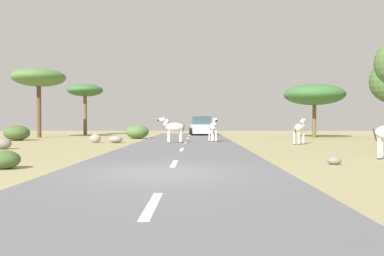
# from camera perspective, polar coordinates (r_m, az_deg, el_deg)

# --- Properties ---
(ground_plane) EXTENTS (90.00, 90.00, 0.00)m
(ground_plane) POSITION_cam_1_polar(r_m,az_deg,el_deg) (10.23, -4.58, -6.59)
(ground_plane) COLOR #998E60
(road) EXTENTS (6.00, 64.00, 0.05)m
(road) POSITION_cam_1_polar(r_m,az_deg,el_deg) (10.21, -3.21, -6.46)
(road) COLOR slate
(road) RESTS_ON ground_plane
(lane_markings) EXTENTS (0.16, 56.00, 0.01)m
(lane_markings) POSITION_cam_1_polar(r_m,az_deg,el_deg) (9.22, -3.63, -7.10)
(lane_markings) COLOR silver
(lane_markings) RESTS_ON road
(zebra_0) EXTENTS (0.62, 1.61, 1.53)m
(zebra_0) POSITION_cam_1_polar(r_m,az_deg,el_deg) (24.90, 3.04, 0.10)
(zebra_0) COLOR silver
(zebra_0) RESTS_ON road
(zebra_1) EXTENTS (1.63, 0.68, 1.56)m
(zebra_1) POSITION_cam_1_polar(r_m,az_deg,el_deg) (23.53, -2.72, 0.10)
(zebra_1) COLOR silver
(zebra_1) RESTS_ON road
(zebra_2) EXTENTS (1.16, 1.42, 1.54)m
(zebra_2) POSITION_cam_1_polar(r_m,az_deg,el_deg) (23.69, 15.17, -0.07)
(zebra_2) COLOR silver
(zebra_2) RESTS_ON ground_plane
(car_0) EXTENTS (2.26, 4.46, 1.74)m
(car_0) POSITION_cam_1_polar(r_m,az_deg,el_deg) (37.36, 1.28, 0.23)
(car_0) COLOR white
(car_0) RESTS_ON road
(tree_1) EXTENTS (4.28, 4.28, 5.68)m
(tree_1) POSITION_cam_1_polar(r_m,az_deg,el_deg) (35.02, -21.12, 6.71)
(tree_1) COLOR brown
(tree_1) RESTS_ON ground_plane
(tree_2) EXTENTS (4.90, 4.90, 4.37)m
(tree_2) POSITION_cam_1_polar(r_m,az_deg,el_deg) (34.05, 17.15, 4.58)
(tree_2) COLOR brown
(tree_2) RESTS_ON ground_plane
(tree_4) EXTENTS (3.45, 3.45, 4.97)m
(tree_4) POSITION_cam_1_polar(r_m,az_deg,el_deg) (40.24, -15.09, 5.16)
(tree_4) COLOR brown
(tree_4) RESTS_ON ground_plane
(bush_1) EXTENTS (1.77, 1.60, 1.06)m
(bush_1) POSITION_cam_1_polar(r_m,az_deg,el_deg) (30.80, -7.85, -0.53)
(bush_1) COLOR #4C7038
(bush_1) RESTS_ON ground_plane
(bush_2) EXTENTS (0.88, 0.79, 0.53)m
(bush_2) POSITION_cam_1_polar(r_m,az_deg,el_deg) (12.41, -25.32, -4.12)
(bush_2) COLOR #425B2D
(bush_2) RESTS_ON ground_plane
(bush_3) EXTENTS (1.77, 1.59, 1.06)m
(bush_3) POSITION_cam_1_polar(r_m,az_deg,el_deg) (30.14, -23.82, -0.64)
(bush_3) COLOR #425B2D
(bush_3) RESTS_ON ground_plane
(rock_0) EXTENTS (0.83, 0.61, 0.52)m
(rock_0) POSITION_cam_1_polar(r_m,az_deg,el_deg) (21.11, -25.51, -2.06)
(rock_0) COLOR gray
(rock_0) RESTS_ON ground_plane
(rock_1) EXTENTS (0.44, 0.32, 0.25)m
(rock_1) POSITION_cam_1_polar(r_m,az_deg,el_deg) (13.10, 19.73, -4.42)
(rock_1) COLOR gray
(rock_1) RESTS_ON ground_plane
(rock_2) EXTENTS (0.68, 0.50, 0.53)m
(rock_2) POSITION_cam_1_polar(r_m,az_deg,el_deg) (25.35, -13.69, -1.48)
(rock_2) COLOR gray
(rock_2) RESTS_ON ground_plane
(rock_3) EXTENTS (0.86, 0.79, 0.45)m
(rock_3) POSITION_cam_1_polar(r_m,az_deg,el_deg) (25.03, -10.89, -1.60)
(rock_3) COLOR gray
(rock_3) RESTS_ON ground_plane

